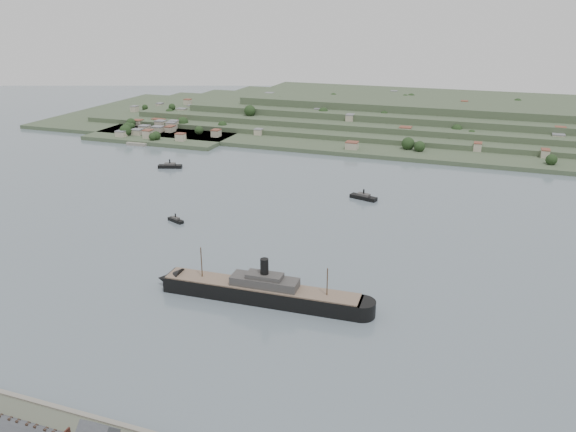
% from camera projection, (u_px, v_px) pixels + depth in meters
% --- Properties ---
extents(ground, '(1400.00, 1400.00, 0.00)m').
position_uv_depth(ground, '(238.00, 249.00, 326.28)').
color(ground, slate).
rests_on(ground, ground).
extents(far_peninsula, '(760.00, 309.00, 30.00)m').
position_uv_depth(far_peninsula, '(397.00, 116.00, 660.27)').
color(far_peninsula, '#374931').
rests_on(far_peninsula, ground).
extents(steamship, '(110.69, 17.22, 26.54)m').
position_uv_depth(steamship, '(255.00, 290.00, 268.76)').
color(steamship, black).
rests_on(steamship, ground).
extents(tugboat, '(13.23, 8.03, 5.80)m').
position_uv_depth(tugboat, '(176.00, 220.00, 367.49)').
color(tugboat, black).
rests_on(tugboat, ground).
extents(ferry_west, '(21.33, 11.77, 7.71)m').
position_uv_depth(ferry_west, '(170.00, 166.00, 490.22)').
color(ferry_west, black).
rests_on(ferry_west, ground).
extents(ferry_east, '(21.21, 11.44, 7.67)m').
position_uv_depth(ferry_east, '(363.00, 197.00, 410.44)').
color(ferry_east, black).
rests_on(ferry_east, ground).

